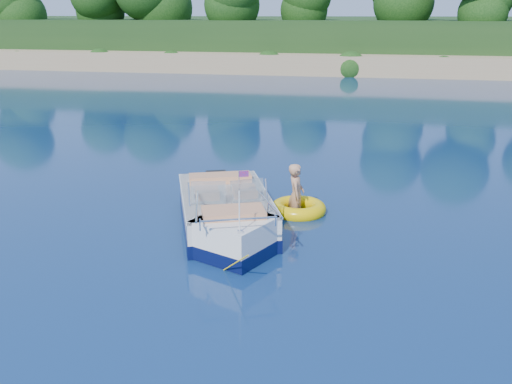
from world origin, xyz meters
TOP-DOWN VIEW (x-y plane):
  - ground at (0.00, 0.00)m, footprint 160.00×160.00m
  - shoreline at (0.00, 63.77)m, footprint 170.00×59.00m
  - treeline at (0.04, 41.01)m, footprint 150.00×7.12m
  - motorboat at (-0.94, 1.72)m, footprint 3.09×5.06m
  - tow_tube at (0.43, 3.29)m, footprint 1.60×1.60m
  - boy at (0.37, 3.33)m, footprint 0.51×0.91m

SIDE VIEW (x-z plane):
  - ground at x=0.00m, z-range 0.00..0.00m
  - boy at x=0.37m, z-range -0.85..0.85m
  - tow_tube at x=0.43m, z-range -0.09..0.27m
  - motorboat at x=-0.94m, z-range -0.54..1.23m
  - shoreline at x=0.00m, z-range -2.02..3.98m
  - treeline at x=0.04m, z-range 1.45..9.64m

